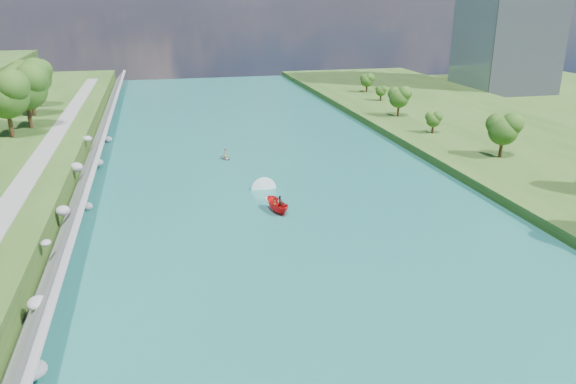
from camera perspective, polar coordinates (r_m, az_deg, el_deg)
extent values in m
plane|color=#2D5119|center=(58.78, 3.26, -6.99)|extent=(260.00, 260.00, 0.00)
cube|color=#1B675D|center=(76.62, -0.95, -0.50)|extent=(55.00, 240.00, 0.10)
cube|color=slate|center=(75.23, -20.57, -0.74)|extent=(3.54, 236.00, 4.05)
ellipsoid|color=gray|center=(44.50, -24.45, -16.16)|extent=(1.89, 2.04, 1.10)
ellipsoid|color=gray|center=(51.11, -24.10, -10.25)|extent=(1.65, 1.93, 1.00)
ellipsoid|color=gray|center=(59.63, -23.38, -4.75)|extent=(1.00, 1.23, 0.56)
ellipsoid|color=gray|center=(69.24, -21.89, -1.77)|extent=(1.58, 1.62, 1.15)
ellipsoid|color=gray|center=(76.23, -19.72, -1.39)|extent=(1.39, 1.33, 1.05)
ellipsoid|color=gray|center=(84.80, -20.72, 2.37)|extent=(1.86, 1.68, 1.39)
ellipsoid|color=gray|center=(93.67, -18.69, 2.85)|extent=(1.54, 1.85, 1.06)
ellipsoid|color=gray|center=(100.65, -19.73, 5.10)|extent=(1.66, 1.53, 1.09)
ellipsoid|color=gray|center=(110.76, -17.80, 5.10)|extent=(1.50, 1.42, 1.16)
cube|color=gray|center=(75.91, -25.68, 0.13)|extent=(3.00, 200.00, 0.10)
ellipsoid|color=#284612|center=(104.71, -26.72, 8.55)|extent=(7.92, 7.92, 13.21)
ellipsoid|color=#284612|center=(110.75, -25.11, 9.36)|extent=(8.14, 8.14, 13.57)
ellipsoid|color=#284612|center=(122.19, -24.77, 10.08)|extent=(7.87, 7.87, 13.11)
ellipsoid|color=#284612|center=(132.67, -24.22, 10.43)|extent=(6.97, 6.97, 11.62)
ellipsoid|color=#284612|center=(95.61, 21.01, 5.78)|extent=(5.07, 5.07, 8.45)
ellipsoid|color=#284612|center=(109.44, 14.55, 7.06)|extent=(2.92, 2.92, 4.87)
ellipsoid|color=#284612|center=(123.45, 11.21, 9.29)|extent=(4.55, 4.55, 7.59)
ellipsoid|color=#284612|center=(142.06, 9.42, 10.02)|extent=(2.63, 2.63, 4.38)
ellipsoid|color=#284612|center=(154.22, 8.02, 11.09)|extent=(3.51, 3.51, 5.84)
imported|color=red|center=(70.96, -1.12, -1.35)|extent=(2.81, 4.81, 1.75)
imported|color=#66605B|center=(70.42, -1.37, -1.30)|extent=(0.63, 0.48, 1.56)
imported|color=#66605B|center=(71.43, -0.81, -0.99)|extent=(0.96, 0.94, 1.55)
cube|color=white|center=(74.00, -1.60, -1.17)|extent=(0.90, 5.00, 0.06)
imported|color=#97999F|center=(94.89, -6.37, 3.52)|extent=(2.58, 3.09, 0.55)
imported|color=#66605B|center=(94.70, -6.38, 3.93)|extent=(0.71, 0.47, 1.46)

